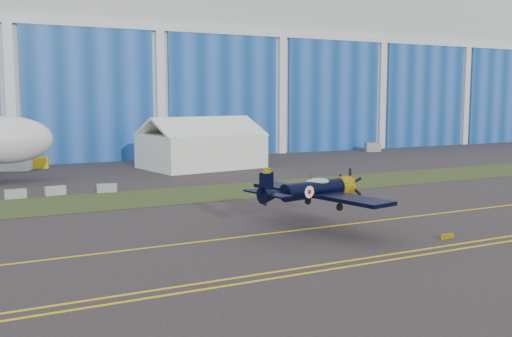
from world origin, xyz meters
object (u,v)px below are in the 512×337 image
tent (201,142)px  tug (39,163)px  warbird (313,190)px  shipping_container (7,161)px

tent → tug: tent is taller
warbird → tug: size_ratio=5.44×
shipping_container → tug: (4.14, 0.96, -0.56)m
warbird → shipping_container: (-16.45, 49.58, -1.71)m
tent → tug: bearing=145.6°
tent → shipping_container: bearing=151.5°
shipping_container → tug: shipping_container is taller
tent → shipping_container: size_ratio=2.77×
warbird → tug: 52.07m
warbird → tent: (7.89, 40.74, 0.54)m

